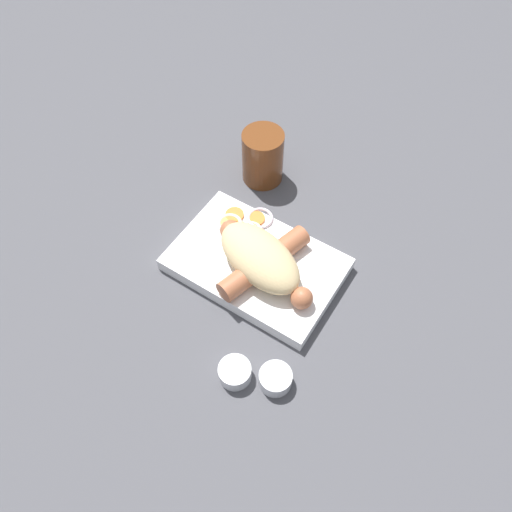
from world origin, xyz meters
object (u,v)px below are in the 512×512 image
at_px(food_tray, 256,264).
at_px(condiment_cup_near, 235,373).
at_px(bread_roll, 260,257).
at_px(sausage, 264,263).
at_px(drink_glass, 263,157).
at_px(condiment_cup_far, 275,379).

bearing_deg(food_tray, condiment_cup_near, 113.46).
relative_size(food_tray, condiment_cup_near, 5.67).
relative_size(food_tray, bread_roll, 1.54).
relative_size(food_tray, sausage, 1.38).
distance_m(food_tray, condiment_cup_near, 0.17).
height_order(sausage, drink_glass, drink_glass).
bearing_deg(sausage, bread_roll, 11.64).
bearing_deg(condiment_cup_near, food_tray, -66.54).
relative_size(bread_roll, condiment_cup_far, 3.69).
xyz_separation_m(food_tray, condiment_cup_far, (-0.12, 0.13, -0.00)).
bearing_deg(condiment_cup_near, drink_glass, -63.44).
relative_size(condiment_cup_far, drink_glass, 0.47).
relative_size(bread_roll, drink_glass, 1.72).
bearing_deg(sausage, condiment_cup_near, 108.26).
xyz_separation_m(food_tray, sausage, (-0.02, 0.01, 0.03)).
height_order(bread_roll, condiment_cup_far, bread_roll).
bearing_deg(bread_roll, sausage, -168.36).
bearing_deg(bread_roll, condiment_cup_near, 110.89).
relative_size(food_tray, condiment_cup_far, 5.67).
xyz_separation_m(condiment_cup_near, drink_glass, (0.16, -0.32, 0.04)).
height_order(sausage, condiment_cup_far, sausage).
xyz_separation_m(bread_roll, sausage, (-0.01, -0.00, -0.01)).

